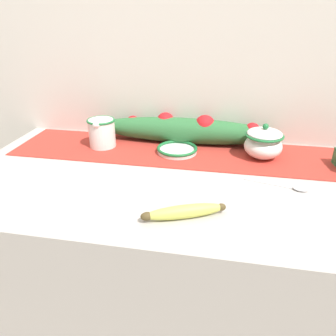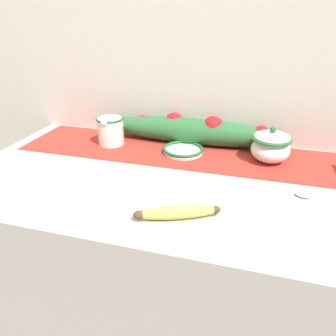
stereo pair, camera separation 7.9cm
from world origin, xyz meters
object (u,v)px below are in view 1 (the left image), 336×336
(small_dish, at_px, (177,150))
(cream_pitcher, at_px, (102,132))
(banana, at_px, (184,212))
(spoon, at_px, (296,188))
(sugar_bowl, at_px, (263,143))

(small_dish, bearing_deg, cream_pitcher, 177.91)
(cream_pitcher, xyz_separation_m, banana, (0.36, -0.40, -0.04))
(small_dish, xyz_separation_m, spoon, (0.37, -0.20, -0.01))
(spoon, bearing_deg, sugar_bowl, 125.36)
(banana, distance_m, spoon, 0.35)
(cream_pitcher, xyz_separation_m, small_dish, (0.28, -0.01, -0.04))
(banana, bearing_deg, spoon, 33.98)
(sugar_bowl, relative_size, small_dish, 0.89)
(banana, bearing_deg, sugar_bowl, 62.29)
(cream_pitcher, bearing_deg, small_dish, -2.09)
(cream_pitcher, distance_m, spoon, 0.68)
(cream_pitcher, relative_size, spoon, 0.66)
(cream_pitcher, height_order, spoon, cream_pitcher)
(small_dish, distance_m, banana, 0.40)
(sugar_bowl, distance_m, small_dish, 0.29)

